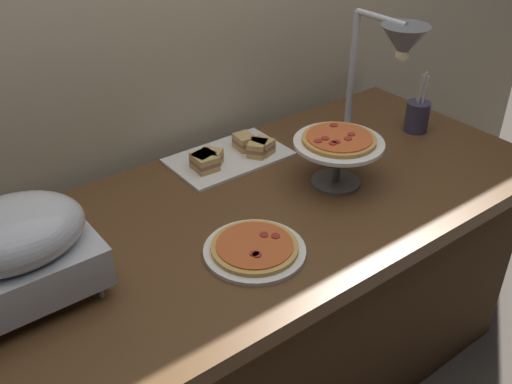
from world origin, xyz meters
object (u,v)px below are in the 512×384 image
at_px(chafing_dish, 17,248).
at_px(pizza_plate_center, 338,146).
at_px(utensil_holder, 417,116).
at_px(pizza_plate_front, 255,249).
at_px(sandwich_platter, 229,155).
at_px(heat_lamp, 393,53).

relative_size(chafing_dish, pizza_plate_center, 1.22).
bearing_deg(utensil_holder, pizza_plate_front, -166.50).
height_order(pizza_plate_center, sandwich_platter, pizza_plate_center).
distance_m(pizza_plate_front, pizza_plate_center, 0.45).
bearing_deg(pizza_plate_center, utensil_holder, 10.33).
bearing_deg(pizza_plate_center, sandwich_platter, 120.45).
bearing_deg(pizza_plate_front, utensil_holder, 13.50).
bearing_deg(heat_lamp, pizza_plate_front, -165.10).
bearing_deg(utensil_holder, chafing_dish, -179.04).
xyz_separation_m(chafing_dish, pizza_plate_center, (0.94, -0.06, -0.01)).
bearing_deg(chafing_dish, pizza_plate_front, -20.13).
distance_m(pizza_plate_center, utensil_holder, 0.50).
distance_m(pizza_plate_front, sandwich_platter, 0.50).
relative_size(sandwich_platter, utensil_holder, 1.81).
height_order(chafing_dish, heat_lamp, heat_lamp).
xyz_separation_m(pizza_plate_front, sandwich_platter, (0.23, 0.44, 0.01)).
distance_m(chafing_dish, utensil_holder, 1.43).
distance_m(chafing_dish, pizza_plate_front, 0.57).
xyz_separation_m(sandwich_platter, utensil_holder, (0.67, -0.23, 0.04)).
bearing_deg(sandwich_platter, pizza_plate_front, -117.37).
relative_size(pizza_plate_center, sandwich_platter, 0.70).
relative_size(heat_lamp, sandwich_platter, 1.15).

